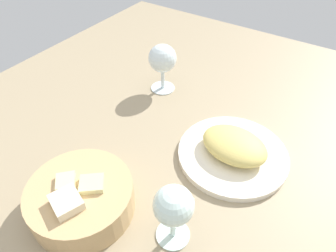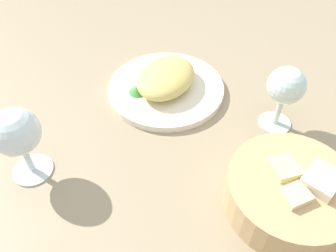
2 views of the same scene
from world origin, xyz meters
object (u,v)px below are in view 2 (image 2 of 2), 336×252
object	(u,v)px
bread_basket	(291,192)
wine_glass_near	(17,135)
plate	(166,88)
wine_glass_far	(285,89)

from	to	relation	value
bread_basket	wine_glass_near	distance (cm)	41.25
bread_basket	wine_glass_near	xyz separation A→B (cm)	(9.31, -39.78, 5.69)
plate	wine_glass_near	distance (cm)	30.87
plate	wine_glass_far	world-z (taller)	wine_glass_far
wine_glass_far	wine_glass_near	bearing A→B (deg)	-53.52
plate	wine_glass_near	xyz separation A→B (cm)	(26.90, -12.76, 8.14)
plate	wine_glass_near	world-z (taller)	wine_glass_near
bread_basket	wine_glass_near	bearing A→B (deg)	-76.83
wine_glass_far	plate	bearing A→B (deg)	-92.35
wine_glass_near	wine_glass_far	distance (cm)	43.71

